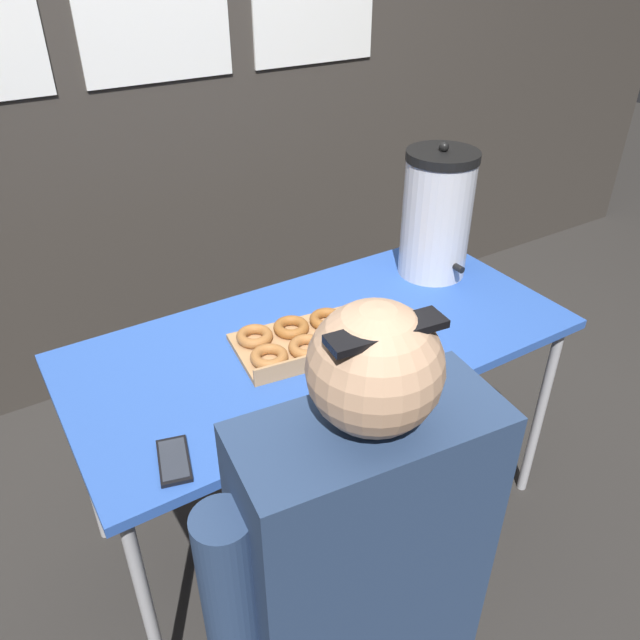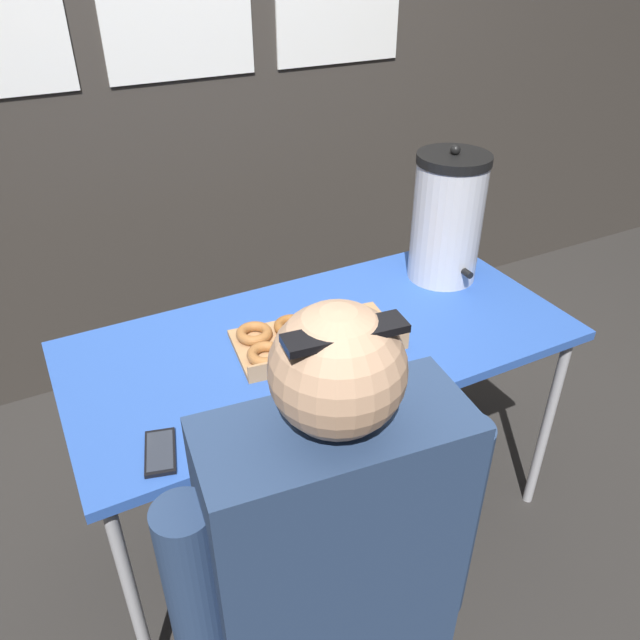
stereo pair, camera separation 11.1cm
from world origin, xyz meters
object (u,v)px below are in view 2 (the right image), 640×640
Objects in this scene: donut_box at (313,338)px; person_seated at (333,600)px; coffee_urn at (447,218)px; cell_phone at (160,452)px.

person_seated reaches higher than donut_box.
coffee_urn is 0.34× the size of person_seated.
person_seated is (-0.84, -0.80, -0.33)m from coffee_urn.
person_seated is at bearing -48.24° from cell_phone.
coffee_urn is 1.21m from person_seated.
cell_phone is 0.12× the size of person_seated.
donut_box is 3.16× the size of cell_phone.
coffee_urn is (0.56, 0.16, 0.19)m from donut_box.
coffee_urn is 2.89× the size of cell_phone.
cell_phone is (-1.05, -0.38, -0.20)m from coffee_urn.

